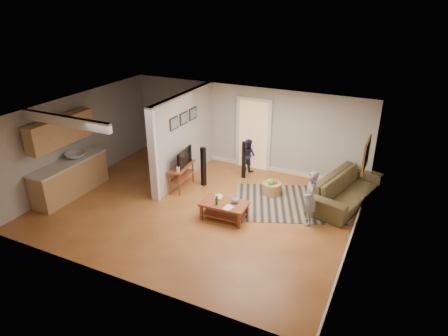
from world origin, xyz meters
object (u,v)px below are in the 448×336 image
(sofa, at_px, (345,202))
(tv_console, at_px, (182,168))
(child, at_px, (307,223))
(toy_basket, at_px, (272,188))
(speaker_left, at_px, (203,167))
(speaker_right, at_px, (244,160))
(toddler, at_px, (248,170))
(coffee_table, at_px, (225,206))

(sofa, xyz_separation_m, tv_console, (-4.24, -1.10, 0.60))
(tv_console, xyz_separation_m, child, (3.62, -0.32, -0.60))
(tv_console, height_order, toy_basket, tv_console)
(speaker_left, bearing_deg, speaker_right, 68.98)
(speaker_right, distance_m, toddler, 0.78)
(toy_basket, relative_size, child, 0.38)
(sofa, height_order, speaker_right, speaker_right)
(tv_console, bearing_deg, speaker_left, 34.18)
(coffee_table, height_order, toy_basket, coffee_table)
(coffee_table, relative_size, child, 0.84)
(sofa, bearing_deg, coffee_table, 144.44)
(tv_console, distance_m, speaker_left, 0.60)
(coffee_table, xyz_separation_m, tv_console, (-1.76, 0.96, 0.27))
(speaker_right, xyz_separation_m, toddler, (-0.09, 0.54, -0.56))
(toddler, bearing_deg, speaker_left, 89.84)
(coffee_table, bearing_deg, toddler, 101.55)
(toy_basket, relative_size, toddler, 0.50)
(speaker_left, distance_m, child, 3.30)
(speaker_left, xyz_separation_m, toddler, (0.73, 1.50, -0.57))
(tv_console, distance_m, toy_basket, 2.50)
(speaker_right, xyz_separation_m, toy_basket, (1.09, -0.64, -0.37))
(toy_basket, height_order, toddler, toddler)
(speaker_right, bearing_deg, tv_console, -147.13)
(child, height_order, toddler, child)
(sofa, bearing_deg, speaker_left, 115.19)
(child, bearing_deg, speaker_right, -144.24)
(child, bearing_deg, tv_console, -113.95)
(tv_console, bearing_deg, toy_basket, 10.08)
(tv_console, height_order, toddler, tv_console)
(sofa, relative_size, toy_basket, 5.06)
(speaker_right, bearing_deg, coffee_table, -91.82)
(sofa, distance_m, toy_basket, 1.93)
(speaker_left, relative_size, toy_basket, 2.27)
(speaker_right, bearing_deg, sofa, -18.85)
(coffee_table, height_order, child, child)
(toy_basket, bearing_deg, sofa, 11.64)
(coffee_table, xyz_separation_m, speaker_left, (-1.31, 1.36, 0.23))
(speaker_right, bearing_deg, speaker_left, -144.26)
(toddler, bearing_deg, sofa, -168.94)
(coffee_table, height_order, speaker_left, speaker_left)
(tv_console, height_order, speaker_right, speaker_right)
(toddler, bearing_deg, child, 163.53)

